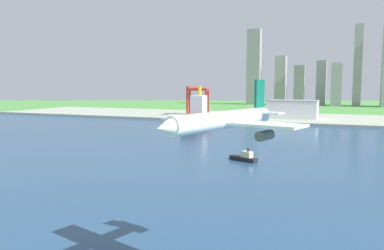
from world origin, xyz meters
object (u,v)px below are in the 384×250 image
object	(u,v)px
airplane_landing	(224,121)
cargo_ship	(197,115)
warehouse_main	(293,109)
tugboat_small	(244,157)
port_crane_red	(197,94)

from	to	relation	value
airplane_landing	cargo_ship	bearing A→B (deg)	112.66
airplane_landing	cargo_ship	world-z (taller)	airplane_landing
cargo_ship	warehouse_main	world-z (taller)	cargo_ship
cargo_ship	airplane_landing	bearing A→B (deg)	-67.34
cargo_ship	tugboat_small	bearing A→B (deg)	-60.19
warehouse_main	port_crane_red	bearing A→B (deg)	174.48
tugboat_small	port_crane_red	size ratio (longest dim) A/B	0.36
port_crane_red	warehouse_main	xyz separation A→B (m)	(121.08, -11.70, -16.28)
cargo_ship	port_crane_red	bearing A→B (deg)	111.85
airplane_landing	tugboat_small	world-z (taller)	airplane_landing
tugboat_small	warehouse_main	xyz separation A→B (m)	(-8.22, 245.45, 10.88)
warehouse_main	tugboat_small	bearing A→B (deg)	-88.08
port_crane_red	tugboat_small	bearing A→B (deg)	-63.31
tugboat_small	port_crane_red	world-z (taller)	port_crane_red
port_crane_red	cargo_ship	bearing A→B (deg)	-68.15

